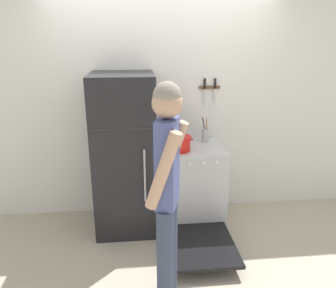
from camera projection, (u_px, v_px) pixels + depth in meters
The scene contains 9 objects.
ground_plane at pixel (162, 207), 4.16m from camera, with size 14.00×14.00×0.00m, color #B2A893.
wall_back at pixel (161, 108), 3.79m from camera, with size 10.00×0.06×2.55m.
refrigerator at pixel (125, 154), 3.52m from camera, with size 0.65×0.73×1.71m.
stove_range at pixel (191, 185), 3.71m from camera, with size 0.71×1.37×0.91m.
dutch_oven_pot at pixel (178, 143), 3.44m from camera, with size 0.31×0.27×0.18m.
tea_kettle at pixel (177, 137), 3.69m from camera, with size 0.21×0.17×0.22m.
utensil_jar at pixel (205, 135), 3.72m from camera, with size 0.08×0.08×0.28m.
person at pixel (167, 187), 2.38m from camera, with size 0.36×0.42×1.78m.
wall_knife_strip at pixel (210, 87), 3.72m from camera, with size 0.24×0.03×0.30m.
Camera 1 is at (-0.30, -3.69, 2.06)m, focal length 35.00 mm.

